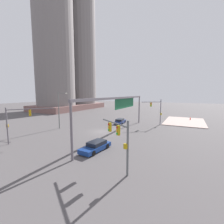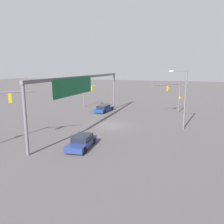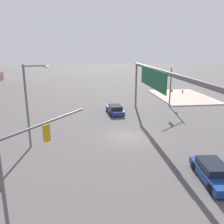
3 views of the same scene
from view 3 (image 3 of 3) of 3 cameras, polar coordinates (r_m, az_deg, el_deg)
name	(u,v)px [view 3 (image 3 of 3)]	position (r m, az deg, el deg)	size (l,w,h in m)	color
ground_plane	(127,137)	(24.85, 3.66, -6.01)	(216.19, 216.19, 0.00)	#514D4E
sidewalk_corner	(182,96)	(46.57, 16.52, 3.63)	(14.26, 9.46, 0.15)	#B69D94
traffic_signal_near_corner	(167,83)	(36.82, 13.19, 6.93)	(3.22, 4.13, 6.02)	slate
traffic_signal_opposite_side	(27,155)	(12.99, -19.90, -9.73)	(5.29, 4.22, 5.39)	#5E595F
streetlamp_curved_arm	(29,101)	(22.34, -19.27, 2.59)	(0.69, 2.27, 7.62)	slate
overhead_sign_gantry	(161,80)	(25.33, 11.72, 7.50)	(25.57, 0.43, 6.77)	slate
sedan_car_approaching	(115,109)	(33.27, 0.74, 0.62)	(4.50, 2.17, 1.21)	navy
sedan_car_waiting_far	(213,172)	(18.52, 23.22, -13.19)	(4.89, 2.25, 1.21)	navy
fire_hydrant_on_curb	(183,91)	(49.65, 16.65, 4.80)	(0.33, 0.22, 0.71)	red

